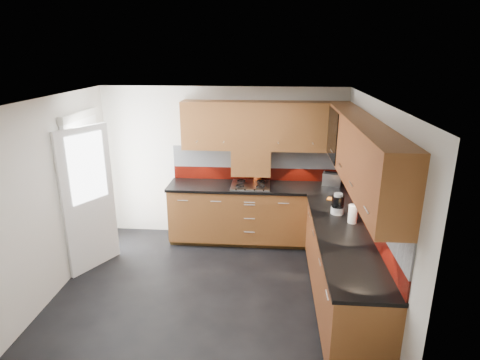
# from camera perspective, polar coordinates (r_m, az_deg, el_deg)

# --- Properties ---
(room) EXTENTS (4.00, 3.80, 2.64)m
(room) POSITION_cam_1_polar(r_m,az_deg,el_deg) (4.60, -5.00, -0.01)
(room) COLOR black
(base_cabinets) EXTENTS (2.70, 3.20, 0.95)m
(base_cabinets) POSITION_cam_1_polar(r_m,az_deg,el_deg) (5.62, 7.42, -8.35)
(base_cabinets) COLOR brown
(base_cabinets) RESTS_ON room
(countertop) EXTENTS (2.72, 3.22, 0.04)m
(countertop) POSITION_cam_1_polar(r_m,az_deg,el_deg) (5.41, 7.49, -3.82)
(countertop) COLOR black
(countertop) RESTS_ON base_cabinets
(backsplash) EXTENTS (2.70, 3.20, 0.54)m
(backsplash) POSITION_cam_1_polar(r_m,az_deg,el_deg) (5.54, 9.80, -0.22)
(backsplash) COLOR maroon
(backsplash) RESTS_ON countertop
(upper_cabinets) EXTENTS (2.50, 3.20, 0.72)m
(upper_cabinets) POSITION_cam_1_polar(r_m,az_deg,el_deg) (5.23, 9.79, 5.84)
(upper_cabinets) COLOR brown
(upper_cabinets) RESTS_ON room
(extractor_hood) EXTENTS (0.60, 0.33, 0.40)m
(extractor_hood) POSITION_cam_1_polar(r_m,az_deg,el_deg) (6.18, 1.62, 2.62)
(extractor_hood) COLOR brown
(extractor_hood) RESTS_ON room
(glass_cabinet) EXTENTS (0.32, 0.80, 0.66)m
(glass_cabinet) POSITION_cam_1_polar(r_m,az_deg,el_deg) (5.57, 14.51, 6.54)
(glass_cabinet) COLOR black
(glass_cabinet) RESTS_ON room
(back_door) EXTENTS (0.42, 1.19, 2.04)m
(back_door) POSITION_cam_1_polar(r_m,az_deg,el_deg) (5.96, -20.82, -1.65)
(back_door) COLOR white
(back_door) RESTS_ON room
(gas_hob) EXTENTS (0.59, 0.52, 0.05)m
(gas_hob) POSITION_cam_1_polar(r_m,az_deg,el_deg) (6.11, 1.52, -0.73)
(gas_hob) COLOR silver
(gas_hob) RESTS_ON countertop
(utensil_pot) EXTENTS (0.12, 0.12, 0.44)m
(utensil_pot) POSITION_cam_1_polar(r_m,az_deg,el_deg) (6.31, 2.52, 0.66)
(utensil_pot) COLOR #EC5116
(utensil_pot) RESTS_ON countertop
(toaster) EXTENTS (0.31, 0.23, 0.20)m
(toaster) POSITION_cam_1_polar(r_m,az_deg,el_deg) (6.30, 12.94, 0.15)
(toaster) COLOR silver
(toaster) RESTS_ON countertop
(food_processor) EXTENTS (0.16, 0.16, 0.27)m
(food_processor) POSITION_cam_1_polar(r_m,az_deg,el_deg) (5.21, 13.72, -3.39)
(food_processor) COLOR white
(food_processor) RESTS_ON countertop
(paper_towel) EXTENTS (0.14, 0.14, 0.23)m
(paper_towel) POSITION_cam_1_polar(r_m,az_deg,el_deg) (4.98, 15.75, -4.67)
(paper_towel) COLOR white
(paper_towel) RESTS_ON countertop
(orange_cloth) EXTENTS (0.15, 0.14, 0.01)m
(orange_cloth) POSITION_cam_1_polar(r_m,az_deg,el_deg) (5.71, 12.93, -2.65)
(orange_cloth) COLOR orange
(orange_cloth) RESTS_ON countertop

